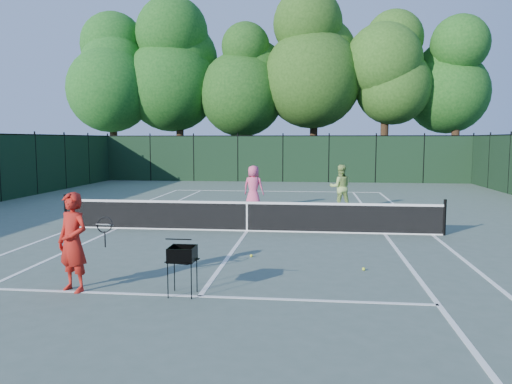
# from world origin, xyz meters

# --- Properties ---
(ground) EXTENTS (90.00, 90.00, 0.00)m
(ground) POSITION_xyz_m (0.00, 0.00, 0.00)
(ground) COLOR #4C5D52
(ground) RESTS_ON ground
(sideline_doubles_left) EXTENTS (0.10, 23.77, 0.01)m
(sideline_doubles_left) POSITION_xyz_m (-5.49, 0.00, 0.00)
(sideline_doubles_left) COLOR white
(sideline_doubles_left) RESTS_ON ground
(sideline_doubles_right) EXTENTS (0.10, 23.77, 0.01)m
(sideline_doubles_right) POSITION_xyz_m (5.49, 0.00, 0.00)
(sideline_doubles_right) COLOR white
(sideline_doubles_right) RESTS_ON ground
(sideline_singles_left) EXTENTS (0.10, 23.77, 0.01)m
(sideline_singles_left) POSITION_xyz_m (-4.12, 0.00, 0.00)
(sideline_singles_left) COLOR white
(sideline_singles_left) RESTS_ON ground
(sideline_singles_right) EXTENTS (0.10, 23.77, 0.01)m
(sideline_singles_right) POSITION_xyz_m (4.12, 0.00, 0.00)
(sideline_singles_right) COLOR white
(sideline_singles_right) RESTS_ON ground
(baseline_far) EXTENTS (10.97, 0.10, 0.01)m
(baseline_far) POSITION_xyz_m (0.00, 11.88, 0.00)
(baseline_far) COLOR white
(baseline_far) RESTS_ON ground
(service_line_near) EXTENTS (8.23, 0.10, 0.01)m
(service_line_near) POSITION_xyz_m (0.00, -6.40, 0.00)
(service_line_near) COLOR white
(service_line_near) RESTS_ON ground
(service_line_far) EXTENTS (8.23, 0.10, 0.01)m
(service_line_far) POSITION_xyz_m (0.00, 6.40, 0.00)
(service_line_far) COLOR white
(service_line_far) RESTS_ON ground
(center_service_line) EXTENTS (0.10, 12.80, 0.01)m
(center_service_line) POSITION_xyz_m (0.00, 0.00, 0.00)
(center_service_line) COLOR white
(center_service_line) RESTS_ON ground
(tennis_net) EXTENTS (11.69, 0.09, 1.06)m
(tennis_net) POSITION_xyz_m (0.00, 0.00, 0.48)
(tennis_net) COLOR black
(tennis_net) RESTS_ON ground
(fence_far) EXTENTS (24.00, 0.05, 3.00)m
(fence_far) POSITION_xyz_m (0.00, 18.00, 1.50)
(fence_far) COLOR black
(fence_far) RESTS_ON ground
(tree_0) EXTENTS (6.40, 6.40, 13.14)m
(tree_0) POSITION_xyz_m (-13.00, 21.50, 8.16)
(tree_0) COLOR black
(tree_0) RESTS_ON ground
(tree_1) EXTENTS (6.80, 6.80, 13.98)m
(tree_1) POSITION_xyz_m (-8.00, 22.00, 8.69)
(tree_1) COLOR black
(tree_1) RESTS_ON ground
(tree_2) EXTENTS (6.00, 6.00, 12.40)m
(tree_2) POSITION_xyz_m (-3.00, 21.80, 7.73)
(tree_2) COLOR black
(tree_2) RESTS_ON ground
(tree_3) EXTENTS (7.00, 7.00, 14.45)m
(tree_3) POSITION_xyz_m (2.00, 22.30, 9.01)
(tree_3) COLOR black
(tree_3) RESTS_ON ground
(tree_4) EXTENTS (6.20, 6.20, 12.97)m
(tree_4) POSITION_xyz_m (7.00, 21.60, 8.14)
(tree_4) COLOR black
(tree_4) RESTS_ON ground
(tree_5) EXTENTS (5.80, 5.80, 12.23)m
(tree_5) POSITION_xyz_m (12.00, 22.10, 7.71)
(tree_5) COLOR black
(tree_5) RESTS_ON ground
(coach) EXTENTS (1.09, 0.66, 1.83)m
(coach) POSITION_xyz_m (-2.37, -6.33, 0.92)
(coach) COLOR #B01B14
(coach) RESTS_ON ground
(player_pink) EXTENTS (0.97, 0.76, 1.74)m
(player_pink) POSITION_xyz_m (-0.41, 5.10, 0.87)
(player_pink) COLOR #E6517F
(player_pink) RESTS_ON ground
(player_green) EXTENTS (0.95, 0.78, 1.79)m
(player_green) POSITION_xyz_m (3.08, 5.15, 0.90)
(player_green) COLOR #9DC160
(player_green) RESTS_ON ground
(ball_hopper) EXTENTS (0.56, 0.56, 0.88)m
(ball_hopper) POSITION_xyz_m (-0.32, -6.35, 0.74)
(ball_hopper) COLOR black
(ball_hopper) RESTS_ON ground
(loose_ball_near_cart) EXTENTS (0.07, 0.07, 0.07)m
(loose_ball_near_cart) POSITION_xyz_m (3.08, -4.27, 0.03)
(loose_ball_near_cart) COLOR #D3F331
(loose_ball_near_cart) RESTS_ON ground
(loose_ball_midcourt) EXTENTS (0.07, 0.07, 0.07)m
(loose_ball_midcourt) POSITION_xyz_m (0.55, -3.32, 0.03)
(loose_ball_midcourt) COLOR yellow
(loose_ball_midcourt) RESTS_ON ground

